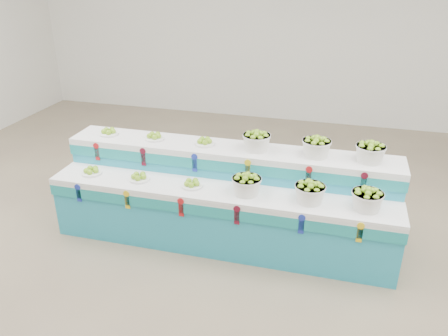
{
  "coord_description": "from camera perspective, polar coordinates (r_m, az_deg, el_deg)",
  "views": [
    {
      "loc": [
        1.16,
        -3.56,
        2.91
      ],
      "look_at": [
        0.01,
        0.64,
        0.87
      ],
      "focal_mm": 35.8,
      "sensor_mm": 36.0,
      "label": 1
    }
  ],
  "objects": [
    {
      "name": "ground",
      "position": [
        4.74,
        -2.22,
        -12.79
      ],
      "size": [
        10.0,
        10.0,
        0.0
      ],
      "primitive_type": "plane",
      "color": "#726250",
      "rests_on": "ground"
    },
    {
      "name": "back_wall",
      "position": [
        8.69,
        7.99,
        18.85
      ],
      "size": [
        10.0,
        0.0,
        10.0
      ],
      "primitive_type": "plane",
      "rotation": [
        1.57,
        0.0,
        0.0
      ],
      "color": "silver",
      "rests_on": "ground"
    },
    {
      "name": "display_stand",
      "position": [
        4.97,
        0.0,
        -3.76
      ],
      "size": [
        3.76,
        0.98,
        1.02
      ],
      "primitive_type": null,
      "rotation": [
        0.0,
        0.0,
        0.0
      ],
      "color": "#299EBF",
      "rests_on": "ground"
    },
    {
      "name": "plate_lower_left",
      "position": [
        5.22,
        -16.57,
        -0.29
      ],
      "size": [
        0.23,
        0.23,
        0.09
      ],
      "primitive_type": "cylinder",
      "rotation": [
        0.0,
        0.0,
        0.0
      ],
      "color": "white",
      "rests_on": "display_stand"
    },
    {
      "name": "plate_lower_mid",
      "position": [
        4.95,
        -10.8,
        -1.06
      ],
      "size": [
        0.23,
        0.23,
        0.09
      ],
      "primitive_type": "cylinder",
      "rotation": [
        0.0,
        0.0,
        0.0
      ],
      "color": "white",
      "rests_on": "display_stand"
    },
    {
      "name": "plate_lower_right",
      "position": [
        4.74,
        -4.12,
        -1.92
      ],
      "size": [
        0.23,
        0.23,
        0.09
      ],
      "primitive_type": "cylinder",
      "rotation": [
        0.0,
        0.0,
        0.0
      ],
      "color": "white",
      "rests_on": "display_stand"
    },
    {
      "name": "basket_lower_left",
      "position": [
        4.56,
        2.9,
        -2.08
      ],
      "size": [
        0.3,
        0.3,
        0.22
      ],
      "primitive_type": null,
      "rotation": [
        0.0,
        0.0,
        0.0
      ],
      "color": "silver",
      "rests_on": "display_stand"
    },
    {
      "name": "basket_lower_mid",
      "position": [
        4.49,
        10.91,
        -3.02
      ],
      "size": [
        0.3,
        0.3,
        0.22
      ],
      "primitive_type": null,
      "rotation": [
        0.0,
        0.0,
        0.0
      ],
      "color": "silver",
      "rests_on": "display_stand"
    },
    {
      "name": "basket_lower_right",
      "position": [
        4.5,
        17.82,
        -3.79
      ],
      "size": [
        0.3,
        0.3,
        0.22
      ],
      "primitive_type": null,
      "rotation": [
        0.0,
        0.0,
        0.0
      ],
      "color": "silver",
      "rests_on": "display_stand"
    },
    {
      "name": "plate_upper_left",
      "position": [
        5.47,
        -14.51,
        4.56
      ],
      "size": [
        0.23,
        0.23,
        0.09
      ],
      "primitive_type": "cylinder",
      "rotation": [
        0.0,
        0.0,
        0.0
      ],
      "color": "white",
      "rests_on": "display_stand"
    },
    {
      "name": "plate_upper_mid",
      "position": [
        5.22,
        -8.9,
        4.07
      ],
      "size": [
        0.23,
        0.23,
        0.09
      ],
      "primitive_type": "cylinder",
      "rotation": [
        0.0,
        0.0,
        0.0
      ],
      "color": "white",
      "rests_on": "display_stand"
    },
    {
      "name": "plate_upper_right",
      "position": [
        5.01,
        -2.5,
        3.46
      ],
      "size": [
        0.23,
        0.23,
        0.09
      ],
      "primitive_type": "cylinder",
      "rotation": [
        0.0,
        0.0,
        0.0
      ],
      "color": "white",
      "rests_on": "display_stand"
    },
    {
      "name": "basket_upper_left",
      "position": [
        4.85,
        4.17,
        3.5
      ],
      "size": [
        0.3,
        0.3,
        0.22
      ],
      "primitive_type": null,
      "rotation": [
        0.0,
        0.0,
        0.0
      ],
      "color": "silver",
      "rests_on": "display_stand"
    },
    {
      "name": "basket_upper_mid",
      "position": [
        4.79,
        11.71,
        2.7
      ],
      "size": [
        0.3,
        0.3,
        0.22
      ],
      "primitive_type": null,
      "rotation": [
        0.0,
        0.0,
        0.0
      ],
      "color": "silver",
      "rests_on": "display_stand"
    },
    {
      "name": "basket_upper_right",
      "position": [
        4.79,
        18.18,
        1.97
      ],
      "size": [
        0.3,
        0.3,
        0.22
      ],
      "primitive_type": null,
      "rotation": [
        0.0,
        0.0,
        0.0
      ],
      "color": "silver",
      "rests_on": "display_stand"
    }
  ]
}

